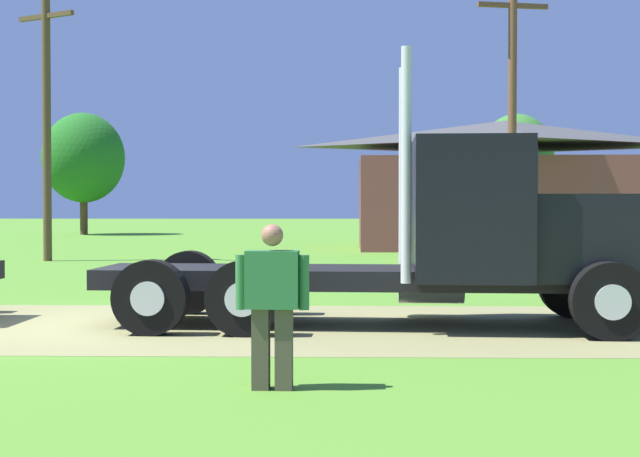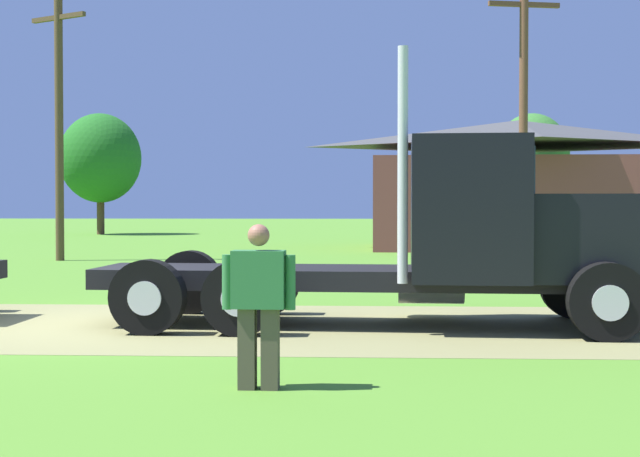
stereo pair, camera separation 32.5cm
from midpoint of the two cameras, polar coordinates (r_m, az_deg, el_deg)
ground_plane at (r=13.35m, az=-14.10°, el=-5.99°), size 200.00×200.00×0.00m
dirt_track at (r=13.35m, az=-14.10°, el=-5.97°), size 120.00×5.17×0.01m
truck_foreground_white at (r=12.86m, az=10.34°, el=-0.72°), size 8.32×2.99×3.82m
visitor_walking_mid at (r=8.42m, az=-2.83°, el=-4.55°), size 0.69×0.27×1.55m
shed_building at (r=36.55m, az=12.74°, el=2.61°), size 12.20×7.41×5.11m
utility_pole_near at (r=29.04m, az=-16.00°, el=6.57°), size 2.01×1.14×8.14m
utility_pole_far at (r=27.63m, az=13.18°, el=7.03°), size 2.18×0.57×8.31m
tree_mid at (r=54.23m, az=-13.67°, el=4.37°), size 4.77×4.77×7.12m
tree_right at (r=45.40m, az=13.56°, el=4.59°), size 3.65×3.65×6.25m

